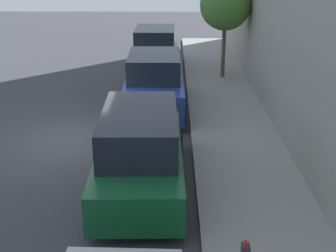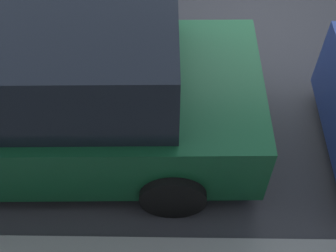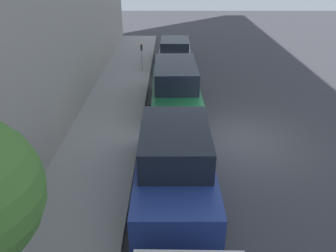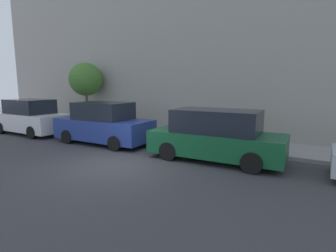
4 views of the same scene
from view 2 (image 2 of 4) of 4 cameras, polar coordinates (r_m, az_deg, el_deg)
name	(u,v)px [view 2 (image 2 of 4)]	position (r m, az deg, el deg)	size (l,w,h in m)	color
ground_plane	(262,23)	(7.29, 11.36, 12.19)	(60.00, 60.00, 0.00)	#38383D
parked_minivan_second	(30,90)	(5.16, -16.43, 4.24)	(2.02, 4.94, 1.90)	#14512D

